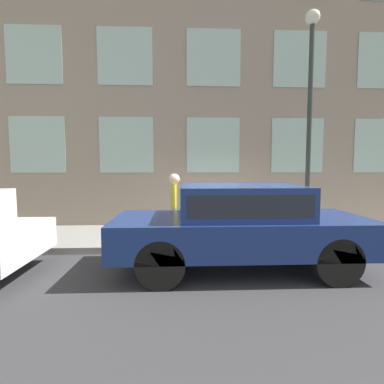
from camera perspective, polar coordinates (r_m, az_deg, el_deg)
ground_plane at (r=7.15m, az=6.52°, el=-11.38°), size 80.00×80.00×0.00m
sidewalk at (r=8.43m, az=5.02°, el=-8.34°), size 2.71×60.00×0.15m
building_facade at (r=10.44m, az=4.03°, el=26.28°), size 0.33×40.00×11.64m
fire_hydrant at (r=7.40m, az=3.42°, el=-6.09°), size 0.29×0.41×0.85m
person at (r=7.48m, az=-3.37°, el=-1.59°), size 0.40×0.27×1.67m
parked_car_navy_near at (r=5.84m, az=9.09°, el=-5.68°), size 1.98×4.76×1.64m
street_lamp at (r=8.47m, az=21.57°, el=16.05°), size 0.36×0.36×5.71m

